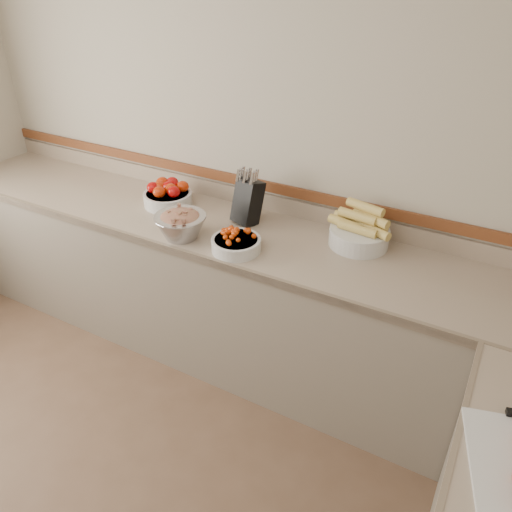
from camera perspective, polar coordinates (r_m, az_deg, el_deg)
The scene contains 7 objects.
back_wall at distance 2.86m, azimuth 0.18°, elevation 12.94°, with size 4.00×4.00×0.00m, color #B2A793.
counter_back at distance 3.00m, azimuth -2.83°, elevation -4.35°, with size 4.00×0.65×1.08m.
knife_block at distance 2.78m, azimuth -0.96°, elevation 6.37°, with size 0.17×0.19×0.32m.
tomato_bowl at distance 3.06m, azimuth -10.05°, elevation 6.97°, with size 0.29×0.29×0.14m.
cherry_tomato_bowl at distance 2.54m, azimuth -2.28°, elevation 1.57°, with size 0.26×0.26×0.14m.
corn_bowl at distance 2.63m, azimuth 11.77°, elevation 2.71°, with size 0.34×0.31×0.23m.
rhubarb_bowl at distance 2.67m, azimuth -8.61°, elevation 3.66°, with size 0.28×0.28×0.16m.
Camera 1 is at (1.31, -0.38, 2.21)m, focal length 35.00 mm.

